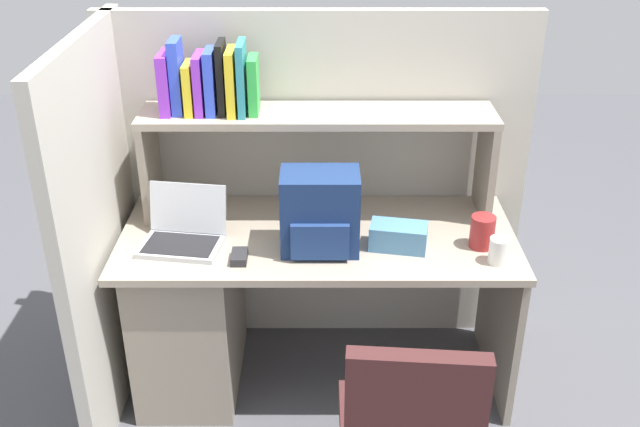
{
  "coord_description": "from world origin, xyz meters",
  "views": [
    {
      "loc": [
        0.01,
        -2.62,
        2.19
      ],
      "look_at": [
        0.0,
        -0.05,
        0.85
      ],
      "focal_mm": 41.43,
      "sensor_mm": 36.0,
      "label": 1
    }
  ],
  "objects_px": {
    "laptop": "(186,231)",
    "snack_canister": "(485,232)",
    "tissue_box": "(401,236)",
    "paper_cup": "(501,251)",
    "backpack": "(322,213)",
    "computer_mouse": "(241,257)"
  },
  "relations": [
    {
      "from": "tissue_box",
      "to": "snack_canister",
      "type": "height_order",
      "value": "snack_canister"
    },
    {
      "from": "paper_cup",
      "to": "computer_mouse",
      "type": "bearing_deg",
      "value": 179.15
    },
    {
      "from": "snack_canister",
      "to": "backpack",
      "type": "bearing_deg",
      "value": -178.77
    },
    {
      "from": "backpack",
      "to": "snack_canister",
      "type": "distance_m",
      "value": 0.64
    },
    {
      "from": "snack_canister",
      "to": "paper_cup",
      "type": "bearing_deg",
      "value": -71.71
    },
    {
      "from": "tissue_box",
      "to": "backpack",
      "type": "bearing_deg",
      "value": -168.1
    },
    {
      "from": "backpack",
      "to": "paper_cup",
      "type": "distance_m",
      "value": 0.69
    },
    {
      "from": "tissue_box",
      "to": "snack_canister",
      "type": "bearing_deg",
      "value": 12.26
    },
    {
      "from": "tissue_box",
      "to": "snack_canister",
      "type": "xyz_separation_m",
      "value": [
        0.33,
        0.01,
        0.02
      ]
    },
    {
      "from": "backpack",
      "to": "tissue_box",
      "type": "bearing_deg",
      "value": 1.04
    },
    {
      "from": "paper_cup",
      "to": "tissue_box",
      "type": "relative_size",
      "value": 0.47
    },
    {
      "from": "laptop",
      "to": "backpack",
      "type": "relative_size",
      "value": 1.08
    },
    {
      "from": "laptop",
      "to": "snack_canister",
      "type": "relative_size",
      "value": 2.62
    },
    {
      "from": "computer_mouse",
      "to": "paper_cup",
      "type": "relative_size",
      "value": 1.01
    },
    {
      "from": "laptop",
      "to": "tissue_box",
      "type": "xyz_separation_m",
      "value": [
        0.84,
        -0.04,
        -0.0
      ]
    },
    {
      "from": "laptop",
      "to": "tissue_box",
      "type": "bearing_deg",
      "value": -2.59
    },
    {
      "from": "backpack",
      "to": "snack_canister",
      "type": "height_order",
      "value": "backpack"
    },
    {
      "from": "paper_cup",
      "to": "snack_canister",
      "type": "bearing_deg",
      "value": 108.29
    },
    {
      "from": "computer_mouse",
      "to": "paper_cup",
      "type": "height_order",
      "value": "paper_cup"
    },
    {
      "from": "backpack",
      "to": "paper_cup",
      "type": "height_order",
      "value": "backpack"
    },
    {
      "from": "backpack",
      "to": "snack_canister",
      "type": "relative_size",
      "value": 2.43
    },
    {
      "from": "snack_canister",
      "to": "tissue_box",
      "type": "bearing_deg",
      "value": -178.6
    }
  ]
}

